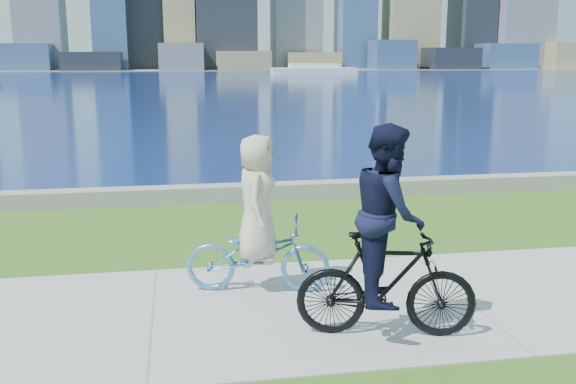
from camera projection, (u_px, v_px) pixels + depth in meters
name	position (u px, v px, depth m)	size (l,w,h in m)	color
ground	(152.00, 318.00, 7.75)	(320.00, 320.00, 0.00)	#2E5717
concrete_path	(152.00, 318.00, 7.75)	(80.00, 3.50, 0.02)	#9C9C97
seawall	(161.00, 195.00, 13.69)	(90.00, 0.50, 0.35)	gray
bay_water	(171.00, 81.00, 77.08)	(320.00, 131.00, 0.01)	navy
far_shore	(172.00, 69.00, 132.92)	(320.00, 30.00, 0.12)	gray
ferry_far	(314.00, 70.00, 98.05)	(12.92, 3.69, 1.75)	silver
cyclist_woman	(258.00, 234.00, 8.46)	(1.06, 2.02, 2.10)	#518BC5
cyclist_man	(387.00, 250.00, 7.04)	(1.03, 2.08, 2.40)	black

